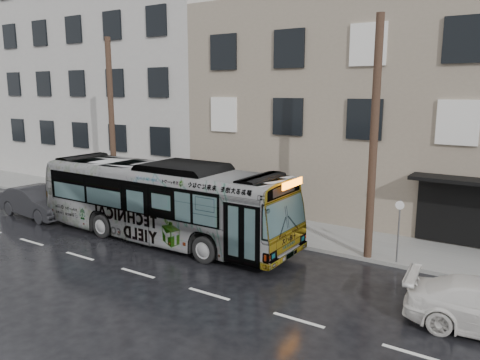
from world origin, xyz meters
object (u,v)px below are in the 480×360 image
object	(u,v)px
sign_post	(398,231)
bus	(162,201)
utility_pole_rear	(112,125)
utility_pole_front	(374,140)
dark_sedan	(37,202)

from	to	relation	value
sign_post	bus	size ratio (longest dim) A/B	0.19
utility_pole_rear	sign_post	xyz separation A→B (m)	(15.10, 0.00, -3.30)
utility_pole_front	utility_pole_rear	world-z (taller)	same
utility_pole_front	utility_pole_rear	bearing A→B (deg)	180.00
utility_pole_front	sign_post	xyz separation A→B (m)	(1.10, 0.00, -3.30)
bus	utility_pole_front	bearing A→B (deg)	-74.08
utility_pole_front	utility_pole_rear	distance (m)	14.00
sign_post	bus	xyz separation A→B (m)	(-9.47, -2.37, 0.39)
utility_pole_front	dark_sedan	distance (m)	17.11
utility_pole_front	sign_post	size ratio (longest dim) A/B	3.75
bus	utility_pole_rear	bearing A→B (deg)	67.20
utility_pole_rear	dark_sedan	distance (m)	5.51
utility_pole_rear	dark_sedan	size ratio (longest dim) A/B	1.88
sign_post	dark_sedan	world-z (taller)	sign_post
utility_pole_front	bus	bearing A→B (deg)	-164.17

